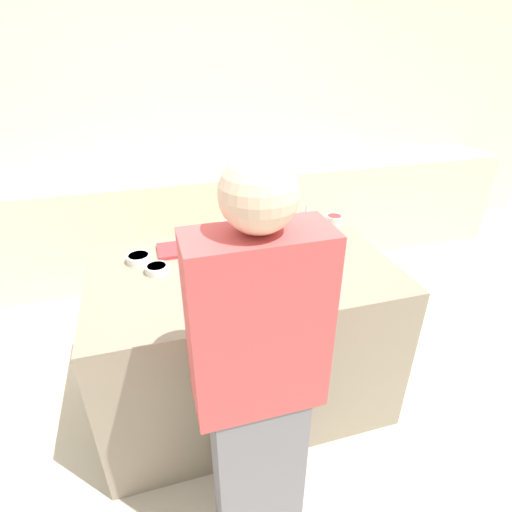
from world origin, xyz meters
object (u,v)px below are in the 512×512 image
object	(u,v)px
candy_bowl_behind_tray	(252,231)
gingerbread_house	(276,251)
candy_bowl_near_tray_left	(334,219)
decorative_tree	(305,230)
candy_bowl_far_left	(139,258)
candy_bowl_center_rear	(210,246)
candy_bowl_far_right	(196,273)
candy_bowl_front_corner	(315,234)
person	(258,385)
baking_tray	(275,273)
cookbook	(173,250)
candy_bowl_beside_tree	(157,269)

from	to	relation	value
candy_bowl_behind_tray	gingerbread_house	bearing A→B (deg)	-91.14
gingerbread_house	candy_bowl_near_tray_left	world-z (taller)	gingerbread_house
decorative_tree	candy_bowl_far_left	xyz separation A→B (m)	(-0.86, 0.17, -0.13)
candy_bowl_center_rear	candy_bowl_far_right	world-z (taller)	candy_bowl_far_right
gingerbread_house	candy_bowl_front_corner	xyz separation A→B (m)	(0.36, 0.32, -0.10)
decorative_tree	person	distance (m)	0.95
candy_bowl_far_right	person	xyz separation A→B (m)	(0.10, -0.72, -0.05)
baking_tray	candy_bowl_far_left	world-z (taller)	candy_bowl_far_left
baking_tray	cookbook	world-z (taller)	cookbook
gingerbread_house	decorative_tree	size ratio (longest dim) A/B	1.03
candy_bowl_far_right	candy_bowl_far_left	world-z (taller)	candy_bowl_far_right
candy_bowl_behind_tray	candy_bowl_beside_tree	bearing A→B (deg)	-153.88
decorative_tree	candy_bowl_behind_tray	distance (m)	0.39
candy_bowl_beside_tree	candy_bowl_far_left	distance (m)	0.16
candy_bowl_beside_tree	cookbook	distance (m)	0.22
candy_bowl_center_rear	person	xyz separation A→B (m)	(-0.02, -1.00, -0.05)
candy_bowl_near_tray_left	candy_bowl_far_left	size ratio (longest dim) A/B	0.84
candy_bowl_beside_tree	cookbook	world-z (taller)	candy_bowl_beside_tree
candy_bowl_center_rear	candy_bowl_front_corner	size ratio (longest dim) A/B	1.26
gingerbread_house	candy_bowl_behind_tray	world-z (taller)	gingerbread_house
cookbook	candy_bowl_far_left	bearing A→B (deg)	-159.88
decorative_tree	candy_bowl_far_right	world-z (taller)	decorative_tree
candy_bowl_behind_tray	person	distance (m)	1.14
decorative_tree	candy_bowl_beside_tree	size ratio (longest dim) A/B	2.64
baking_tray	candy_bowl_center_rear	world-z (taller)	candy_bowl_center_rear
candy_bowl_behind_tray	baking_tray	bearing A→B (deg)	-91.18
gingerbread_house	candy_bowl_beside_tree	size ratio (longest dim) A/B	2.72
gingerbread_house	cookbook	distance (m)	0.61
candy_bowl_near_tray_left	candy_bowl_far_right	xyz separation A→B (m)	(-0.94, -0.40, -0.00)
gingerbread_house	candy_bowl_center_rear	world-z (taller)	gingerbread_house
candy_bowl_center_rear	person	world-z (taller)	person
candy_bowl_behind_tray	candy_bowl_far_left	world-z (taller)	candy_bowl_behind_tray
baking_tray	person	distance (m)	0.70
candy_bowl_near_tray_left	person	world-z (taller)	person
cookbook	person	distance (m)	1.04
candy_bowl_front_corner	person	bearing A→B (deg)	-123.38
candy_bowl_beside_tree	cookbook	xyz separation A→B (m)	(0.10, 0.20, -0.01)
gingerbread_house	cookbook	xyz separation A→B (m)	(-0.46, 0.38, -0.12)
candy_bowl_behind_tray	cookbook	xyz separation A→B (m)	(-0.47, -0.08, -0.02)
gingerbread_house	candy_bowl_center_rear	distance (m)	0.45
candy_bowl_behind_tray	candy_bowl_far_right	bearing A→B (deg)	-135.72
person	decorative_tree	bearing A→B (deg)	58.02
candy_bowl_near_tray_left	candy_bowl_far_right	bearing A→B (deg)	-156.71
candy_bowl_front_corner	candy_bowl_far_left	xyz separation A→B (m)	(-1.00, -0.01, -0.00)
gingerbread_house	cookbook	size ratio (longest dim) A/B	1.74
gingerbread_house	candy_bowl_far_right	distance (m)	0.40
gingerbread_house	decorative_tree	bearing A→B (deg)	34.39
candy_bowl_front_corner	candy_bowl_far_left	world-z (taller)	candy_bowl_front_corner
baking_tray	decorative_tree	xyz separation A→B (m)	(0.21, 0.15, 0.15)
candy_bowl_far_left	person	distance (m)	1.03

